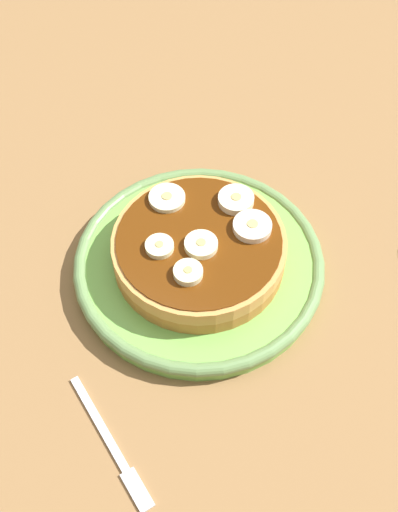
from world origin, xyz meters
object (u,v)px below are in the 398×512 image
object	(u,v)px
banana_slice_4	(167,198)
fork	(114,448)
plate	(199,264)
banana_slice_0	(201,245)
banana_slice_1	(160,247)
banana_slice_5	(188,273)
banana_slice_2	(252,227)
banana_slice_3	(236,200)
pancake_stack	(198,251)

from	to	relation	value
banana_slice_4	fork	distance (cm)	23.27
plate	banana_slice_4	distance (cm)	6.95
banana_slice_0	banana_slice_1	size ratio (longest dim) A/B	1.17
banana_slice_5	banana_slice_2	bearing A→B (deg)	-25.13
banana_slice_3	banana_slice_5	world-z (taller)	same
pancake_stack	banana_slice_0	size ratio (longest dim) A/B	5.47
banana_slice_3	fork	bearing A→B (deg)	178.33
banana_slice_5	fork	bearing A→B (deg)	-179.87
banana_slice_0	banana_slice_5	distance (cm)	3.25
banana_slice_5	fork	size ratio (longest dim) A/B	0.23
banana_slice_0	banana_slice_4	size ratio (longest dim) A/B	0.87
banana_slice_1	banana_slice_5	world-z (taller)	banana_slice_5
banana_slice_0	banana_slice_3	distance (cm)	6.23
banana_slice_1	banana_slice_2	xyz separation A→B (cm)	(5.43, -6.83, 0.06)
banana_slice_0	banana_slice_3	xyz separation A→B (cm)	(6.17, -0.92, 0.06)
banana_slice_2	banana_slice_4	world-z (taller)	banana_slice_2
banana_slice_1	banana_slice_5	size ratio (longest dim) A/B	1.00
banana_slice_4	banana_slice_0	bearing A→B (deg)	-126.47
pancake_stack	banana_slice_5	size ratio (longest dim) A/B	6.38
banana_slice_3	banana_slice_5	xyz separation A→B (cm)	(-9.41, 0.75, -0.03)
pancake_stack	banana_slice_1	size ratio (longest dim) A/B	6.40
banana_slice_0	banana_slice_4	world-z (taller)	banana_slice_0
banana_slice_3	banana_slice_4	size ratio (longest dim) A/B	0.98
banana_slice_0	banana_slice_5	bearing A→B (deg)	-176.83
plate	banana_slice_5	bearing A→B (deg)	-170.12
banana_slice_4	plate	bearing A→B (deg)	-123.78
pancake_stack	fork	size ratio (longest dim) A/B	1.47
banana_slice_2	banana_slice_3	size ratio (longest dim) A/B	1.05
banana_slice_0	pancake_stack	bearing A→B (deg)	42.75
banana_slice_4	banana_slice_5	size ratio (longest dim) A/B	1.33
banana_slice_4	fork	xyz separation A→B (cm)	(-22.08, -5.41, -4.95)
plate	banana_slice_4	bearing A→B (deg)	56.22
plate	banana_slice_2	bearing A→B (deg)	-52.30
banana_slice_5	fork	distance (cm)	15.83
banana_slice_5	banana_slice_0	bearing A→B (deg)	3.17
fork	banana_slice_1	bearing A→B (deg)	12.12
banana_slice_0	banana_slice_1	world-z (taller)	same
banana_slice_2	fork	xyz separation A→B (cm)	(-22.03, 3.26, -5.05)
pancake_stack	fork	bearing A→B (deg)	-177.67
pancake_stack	banana_slice_1	distance (cm)	4.04
plate	banana_slice_3	size ratio (longest dim) A/B	7.00
banana_slice_2	plate	bearing A→B (deg)	127.70
plate	pancake_stack	size ratio (longest dim) A/B	1.44
banana_slice_4	banana_slice_5	distance (cm)	8.89
banana_slice_1	fork	world-z (taller)	banana_slice_1
plate	banana_slice_2	size ratio (longest dim) A/B	6.65
banana_slice_2	banana_slice_1	bearing A→B (deg)	128.50
banana_slice_1	banana_slice_5	bearing A→B (deg)	-114.37
banana_slice_5	plate	bearing A→B (deg)	9.88
banana_slice_5	fork	xyz separation A→B (cm)	(-15.00, -0.03, -5.06)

